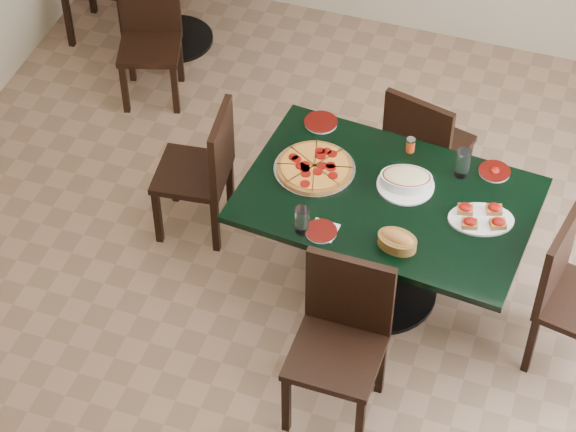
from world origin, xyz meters
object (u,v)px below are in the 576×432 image
(back_chair_near, at_px, (150,33))
(chair_right, at_px, (572,290))
(pepperoni_pizza, at_px, (315,167))
(chair_left, at_px, (205,167))
(chair_near, at_px, (342,332))
(main_table, at_px, (386,222))
(chair_far, at_px, (423,145))
(bruschetta_platter, at_px, (481,217))
(bread_basket, at_px, (397,241))
(lasagna_casserole, at_px, (406,180))

(back_chair_near, bearing_deg, chair_right, -42.17)
(chair_right, relative_size, back_chair_near, 1.11)
(pepperoni_pizza, bearing_deg, chair_left, 172.04)
(chair_near, bearing_deg, main_table, 89.21)
(chair_far, height_order, bruschetta_platter, chair_far)
(back_chair_near, height_order, pepperoni_pizza, back_chair_near)
(main_table, distance_m, bread_basket, 0.41)
(back_chair_near, bearing_deg, chair_left, -70.31)
(bread_basket, bearing_deg, main_table, 122.52)
(chair_near, bearing_deg, chair_right, 32.45)
(main_table, relative_size, bruschetta_platter, 4.06)
(main_table, xyz_separation_m, chair_far, (0.03, 0.73, -0.07))
(chair_far, distance_m, back_chair_near, 2.01)
(chair_right, xyz_separation_m, bread_basket, (-0.88, -0.20, 0.27))
(main_table, bearing_deg, lasagna_casserole, 64.89)
(chair_near, height_order, back_chair_near, chair_near)
(pepperoni_pizza, height_order, bread_basket, bread_basket)
(chair_near, bearing_deg, bread_basket, 72.01)
(chair_near, xyz_separation_m, chair_left, (-1.08, 0.92, -0.05))
(lasagna_casserole, bearing_deg, bread_basket, -91.85)
(chair_left, bearing_deg, chair_far, 109.54)
(bruschetta_platter, bearing_deg, chair_far, 105.90)
(main_table, distance_m, chair_far, 0.73)
(chair_far, relative_size, lasagna_casserole, 2.96)
(chair_left, relative_size, bread_basket, 3.84)
(main_table, bearing_deg, back_chair_near, 151.87)
(bread_basket, xyz_separation_m, bruschetta_platter, (0.36, 0.31, -0.02))
(pepperoni_pizza, height_order, bruschetta_platter, bruschetta_platter)
(chair_left, xyz_separation_m, bruschetta_platter, (1.59, -0.18, 0.29))
(chair_far, bearing_deg, chair_right, 153.44)
(back_chair_near, relative_size, lasagna_casserole, 2.76)
(main_table, bearing_deg, bruschetta_platter, 3.82)
(chair_far, bearing_deg, chair_near, 102.26)
(chair_far, bearing_deg, pepperoni_pizza, 69.26)
(chair_left, height_order, pepperoni_pizza, chair_left)
(bruschetta_platter, bearing_deg, main_table, 162.83)
(chair_far, height_order, chair_left, chair_far)
(main_table, bearing_deg, chair_far, 92.61)
(chair_left, relative_size, lasagna_casserole, 2.87)
(lasagna_casserole, relative_size, bruschetta_platter, 0.78)
(chair_near, distance_m, chair_right, 1.21)
(chair_far, relative_size, bread_basket, 3.95)
(chair_right, bearing_deg, bread_basket, 114.20)
(pepperoni_pizza, bearing_deg, chair_far, 55.21)
(chair_right, bearing_deg, chair_left, 93.51)
(chair_far, distance_m, bread_basket, 1.09)
(chair_left, bearing_deg, bruschetta_platter, 76.82)
(main_table, distance_m, chair_left, 1.12)
(back_chair_near, xyz_separation_m, lasagna_casserole, (1.97, -1.14, 0.33))
(chair_right, distance_m, bruschetta_platter, 0.59)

